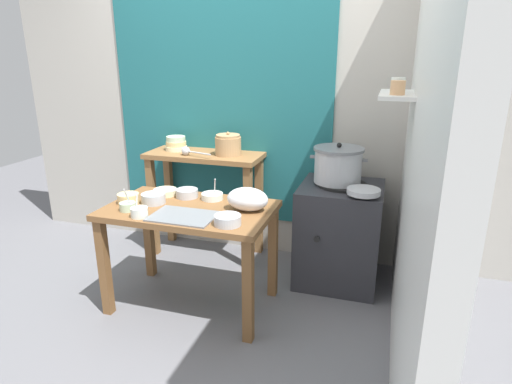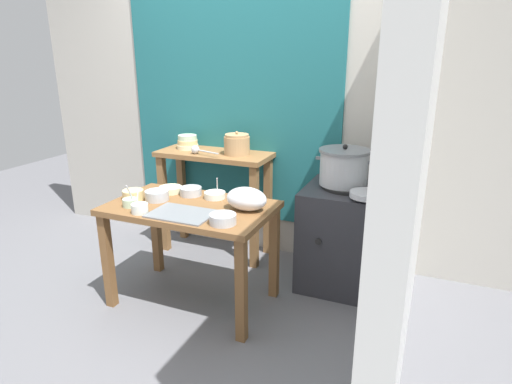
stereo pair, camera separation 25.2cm
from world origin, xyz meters
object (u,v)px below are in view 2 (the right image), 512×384
stove_block (344,236)px  ladle (196,150)px  bowl_stack_enamel (188,142)px  prep_bowl_0 (170,189)px  prep_bowl_6 (223,219)px  clay_pot (237,145)px  prep_bowl_3 (157,195)px  prep_table (191,221)px  prep_bowl_1 (133,194)px  steamer_pot (344,167)px  wide_pan (367,195)px  prep_bowl_5 (191,191)px  prep_bowl_7 (140,208)px  prep_bowl_4 (130,202)px  prep_bowl_2 (215,195)px  back_shelf_table (215,178)px  serving_tray (182,214)px  plastic_bag (247,199)px

stove_block → ladle: 1.37m
bowl_stack_enamel → prep_bowl_0: bowl_stack_enamel is taller
prep_bowl_6 → clay_pot: bearing=110.5°
prep_bowl_3 → prep_table: bearing=-1.1°
prep_bowl_1 → prep_bowl_6: 0.79m
steamer_pot → wide_pan: (0.21, -0.23, -0.11)m
clay_pot → prep_bowl_5: (-0.09, -0.60, -0.23)m
clay_pot → prep_bowl_7: (-0.20, -1.03, -0.23)m
steamer_pot → prep_bowl_7: 1.44m
ladle → prep_bowl_1: ladle is taller
ladle → prep_bowl_1: size_ratio=1.96×
prep_table → prep_bowl_4: (-0.35, -0.17, 0.14)m
prep_bowl_1 → prep_bowl_2: 0.57m
prep_bowl_1 → prep_table: bearing=6.3°
back_shelf_table → ladle: ladle is taller
prep_bowl_2 → prep_bowl_6: size_ratio=0.98×
ladle → prep_bowl_1: bearing=-97.4°
stove_block → bowl_stack_enamel: bearing=173.3°
clay_pot → prep_table: bearing=-88.5°
prep_bowl_1 → steamer_pot: bearing=29.0°
prep_bowl_3 → stove_block: bearing=28.8°
stove_block → steamer_pot: bearing=153.4°
prep_bowl_5 → serving_tray: bearing=-67.5°
serving_tray → ladle: bearing=114.0°
prep_bowl_0 → bowl_stack_enamel: bearing=109.8°
bowl_stack_enamel → prep_bowl_7: bearing=-74.9°
bowl_stack_enamel → prep_bowl_5: size_ratio=1.18×
back_shelf_table → prep_bowl_7: bearing=-89.1°
prep_table → plastic_bag: plastic_bag is taller
prep_bowl_0 → prep_bowl_5: size_ratio=1.08×
stove_block → wide_pan: bearing=-51.6°
prep_table → serving_tray: (0.04, -0.17, 0.12)m
prep_bowl_5 → prep_bowl_6: bearing=-40.9°
clay_pot → prep_bowl_0: bearing=-113.6°
steamer_pot → prep_bowl_7: (-1.10, -0.92, -0.16)m
serving_tray → prep_bowl_5: prep_bowl_5 is taller
back_shelf_table → plastic_bag: back_shelf_table is taller
prep_bowl_7 → prep_bowl_3: bearing=100.8°
ladle → bowl_stack_enamel: bearing=139.1°
clay_pot → stove_block: bearing=-7.9°
clay_pot → prep_bowl_5: size_ratio=1.36×
back_shelf_table → prep_bowl_3: size_ratio=5.93×
clay_pot → prep_bowl_1: (-0.41, -0.83, -0.23)m
prep_bowl_2 → steamer_pot: bearing=30.9°
wide_pan → prep_bowl_1: size_ratio=1.57×
steamer_pot → serving_tray: bearing=-134.7°
ladle → prep_bowl_3: bearing=-84.2°
prep_bowl_5 → prep_bowl_2: bearing=2.9°
back_shelf_table → prep_bowl_5: back_shelf_table is taller
bowl_stack_enamel → plastic_bag: 1.18m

